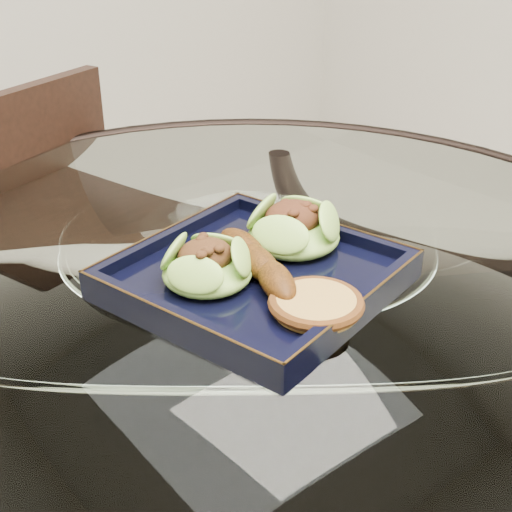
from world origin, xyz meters
TOP-DOWN VIEW (x-y plane):
  - dining_table at (-0.00, -0.00)m, footprint 1.13×1.13m
  - dining_chair at (-0.02, 0.42)m, footprint 0.49×0.49m
  - navy_plate at (-0.03, -0.05)m, footprint 0.33×0.33m
  - lettuce_wrap_left at (-0.08, -0.03)m, footprint 0.12×0.12m
  - lettuce_wrap_right at (0.05, -0.02)m, footprint 0.12×0.12m
  - roasted_plantain at (-0.03, -0.05)m, footprint 0.07×0.16m
  - crumb_patty at (-0.03, -0.15)m, footprint 0.10×0.10m

SIDE VIEW (x-z plane):
  - dining_chair at x=-0.02m, z-range 0.05..0.92m
  - dining_table at x=0.00m, z-range 0.21..0.98m
  - navy_plate at x=-0.03m, z-range 0.76..0.78m
  - crumb_patty at x=-0.03m, z-range 0.78..0.80m
  - roasted_plantain at x=-0.03m, z-range 0.78..0.81m
  - lettuce_wrap_left at x=-0.08m, z-range 0.78..0.82m
  - lettuce_wrap_right at x=0.05m, z-range 0.78..0.82m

